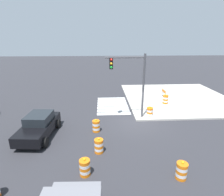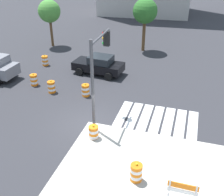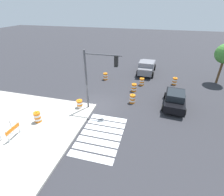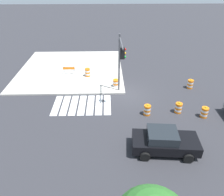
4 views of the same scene
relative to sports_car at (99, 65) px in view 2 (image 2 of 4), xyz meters
The scene contains 13 objects.
ground_plane 7.76m from the sports_car, 75.38° to the right, with size 120.00×120.00×0.00m, color #2D2D33.
crosswalk_stripes 8.25m from the sports_car, 43.62° to the right, with size 5.10×3.20×0.02m.
sports_car is the anchor object (origin of this frame).
traffic_barrel_crosswalk_end 4.91m from the sports_car, 117.54° to the right, with size 0.56×0.56×1.02m.
traffic_barrel_median_near 5.43m from the sports_car, behind, with size 0.56×0.56×1.02m.
traffic_barrel_median_far 5.56m from the sports_car, 138.96° to the right, with size 0.56×0.56×1.02m.
traffic_barrel_far_curb 9.29m from the sports_car, 72.39° to the right, with size 0.56×0.56×1.02m.
traffic_barrel_lane_center 4.13m from the sports_car, 84.31° to the right, with size 0.56×0.56×1.02m.
traffic_barrel_on_sidewalk 12.73m from the sports_car, 62.72° to the right, with size 0.56×0.56×1.02m.
construction_barricade 14.38m from the sports_car, 56.40° to the right, with size 1.30×0.78×1.00m.
traffic_light_pole 8.00m from the sports_car, 70.07° to the right, with size 0.47×3.29×5.50m.
street_tree_streetside_near 9.75m from the sports_car, 142.92° to the left, with size 2.34×2.34×4.93m.
street_tree_streetside_mid 8.15m from the sports_car, 70.79° to the left, with size 2.47×2.47×5.31m.
Camera 2 is at (5.54, -13.07, 9.76)m, focal length 43.73 mm.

